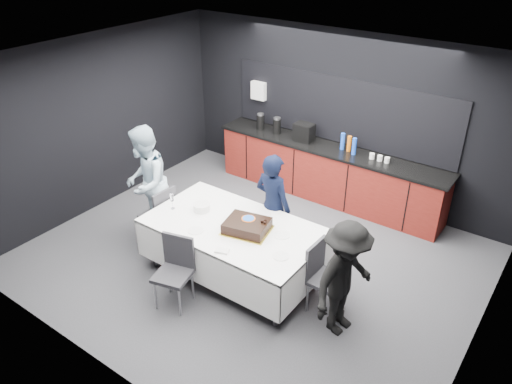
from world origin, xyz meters
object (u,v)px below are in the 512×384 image
at_px(plate_stack, 202,207).
at_px(person_left, 146,183).
at_px(chair_left, 161,212).
at_px(chair_right, 322,272).
at_px(chair_near, 175,266).
at_px(person_right, 345,279).
at_px(champagne_flute, 172,198).
at_px(person_center, 273,206).
at_px(party_table, 234,234).
at_px(cake_assembly, 247,226).

xyz_separation_m(plate_stack, person_left, (-1.08, -0.00, 0.04)).
bearing_deg(person_left, plate_stack, 57.41).
bearing_deg(person_left, chair_left, 43.22).
height_order(chair_right, chair_near, same).
bearing_deg(person_right, champagne_flute, 100.68).
xyz_separation_m(chair_right, person_left, (-2.95, -0.05, 0.33)).
bearing_deg(person_center, chair_left, 31.90).
height_order(party_table, champagne_flute, champagne_flute).
distance_m(party_table, champagne_flute, 1.00).
distance_m(cake_assembly, chair_left, 1.56).
relative_size(person_center, person_left, 0.90).
distance_m(chair_right, person_center, 1.30).
relative_size(party_table, chair_near, 2.51).
bearing_deg(party_table, person_center, 78.17).
distance_m(chair_right, person_left, 2.97).
height_order(party_table, chair_near, chair_near).
height_order(party_table, chair_left, chair_left).
bearing_deg(party_table, person_right, -3.24).
xyz_separation_m(plate_stack, champagne_flute, (-0.36, -0.20, 0.11)).
distance_m(party_table, person_right, 1.66).
bearing_deg(chair_left, cake_assembly, 1.74).
xyz_separation_m(champagne_flute, chair_right, (2.22, 0.25, -0.40)).
distance_m(chair_right, person_right, 0.47).
bearing_deg(chair_right, cake_assembly, -174.86).
xyz_separation_m(party_table, plate_stack, (-0.59, 0.05, 0.19)).
relative_size(chair_left, person_left, 0.53).
bearing_deg(chair_left, plate_stack, 7.15).
distance_m(party_table, cake_assembly, 0.30).
bearing_deg(chair_left, person_left, 165.86).
bearing_deg(champagne_flute, chair_right, 6.40).
distance_m(party_table, plate_stack, 0.62).
height_order(champagne_flute, chair_left, champagne_flute).
xyz_separation_m(champagne_flute, person_right, (2.60, 0.06, -0.20)).
bearing_deg(person_center, cake_assembly, 100.65).
relative_size(chair_left, person_right, 0.63).
distance_m(chair_right, chair_near, 1.80).
bearing_deg(chair_right, party_table, -175.66).
bearing_deg(person_left, person_right, 54.98).
bearing_deg(plate_stack, champagne_flute, -150.89).
bearing_deg(person_left, person_center, 77.11).
xyz_separation_m(cake_assembly, person_center, (-0.07, 0.70, -0.07)).
height_order(chair_left, person_center, person_center).
bearing_deg(plate_stack, chair_right, 1.57).
height_order(cake_assembly, chair_left, cake_assembly).
bearing_deg(person_right, person_center, 71.73).
bearing_deg(champagne_flute, cake_assembly, 7.55).
relative_size(champagne_flute, chair_near, 0.24).
bearing_deg(person_center, party_table, 83.12).
distance_m(plate_stack, champagne_flute, 0.42).
bearing_deg(person_right, chair_right, 72.63).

